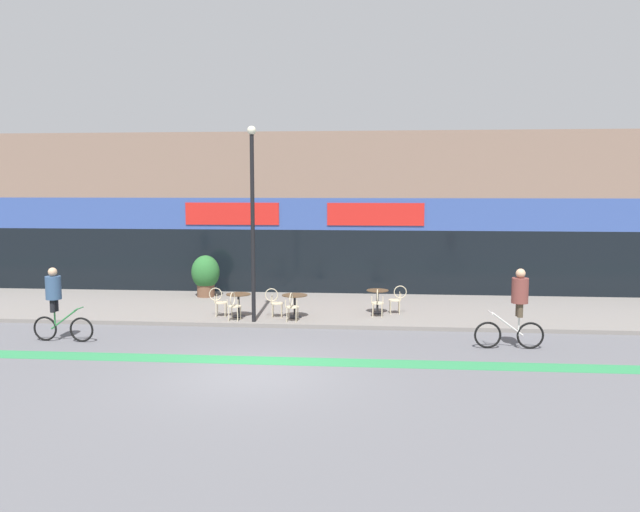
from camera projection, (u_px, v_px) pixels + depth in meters
The scene contains 17 objects.
ground_plane at pixel (253, 374), 13.89m from camera, with size 120.00×120.00×0.00m, color #5B5B60.
sidewalk_slab at pixel (294, 308), 21.06m from camera, with size 40.00×5.50×0.12m, color slate.
storefront_facade at pixel (309, 213), 25.40m from camera, with size 40.00×4.06×6.19m.
bike_lane_stripe at pixel (261, 360), 14.94m from camera, with size 36.00×0.70×0.01m, color #2D844C.
bistro_table_0 at pixel (238, 300), 19.34m from camera, with size 0.76×0.76×0.72m.
bistro_table_1 at pixel (295, 301), 19.23m from camera, with size 0.78×0.78×0.71m.
bistro_table_2 at pixel (377, 297), 19.86m from camera, with size 0.70×0.70×0.75m.
cafe_chair_0_near at pixel (234, 304), 18.73m from camera, with size 0.44×0.59×0.90m.
cafe_chair_0_side at pixel (219, 300), 19.39m from camera, with size 0.59×0.43×0.90m.
cafe_chair_1_near at pixel (292, 305), 18.61m from camera, with size 0.43×0.59×0.90m.
cafe_chair_1_side at pixel (275, 301), 19.28m from camera, with size 0.59×0.43×0.90m.
cafe_chair_2_near at pixel (377, 301), 19.24m from camera, with size 0.42×0.58×0.90m.
cafe_chair_2_side at pixel (397, 298), 19.81m from camera, with size 0.59×0.42×0.90m.
planter_pot at pixel (206, 274), 22.85m from camera, with size 1.02×1.02×1.52m.
lamp_post at pixel (253, 211), 18.32m from camera, with size 0.26×0.26×5.78m.
cyclist_0 at pixel (56, 300), 16.69m from camera, with size 1.71×0.48×2.00m.
cyclist_1 at pixel (517, 304), 15.91m from camera, with size 1.78×0.49×2.08m.
Camera 1 is at (2.67, -13.33, 4.16)m, focal length 35.00 mm.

